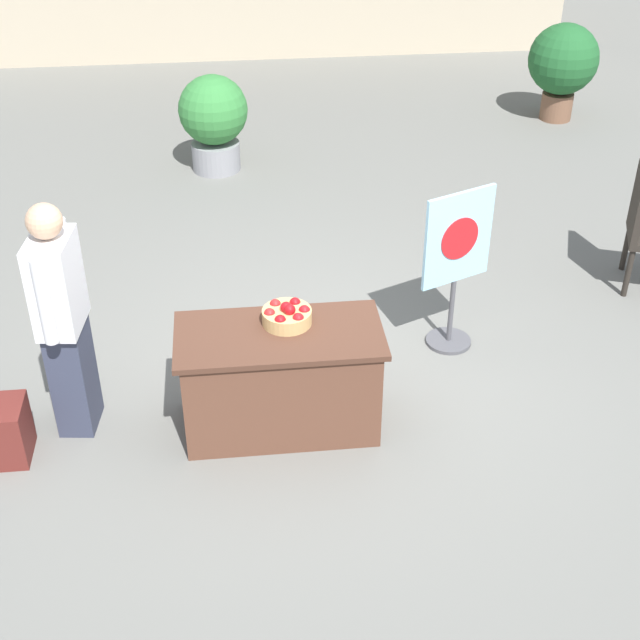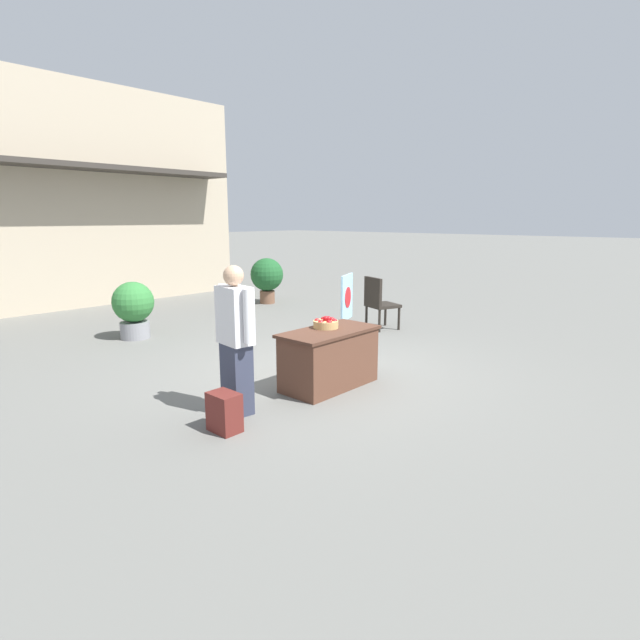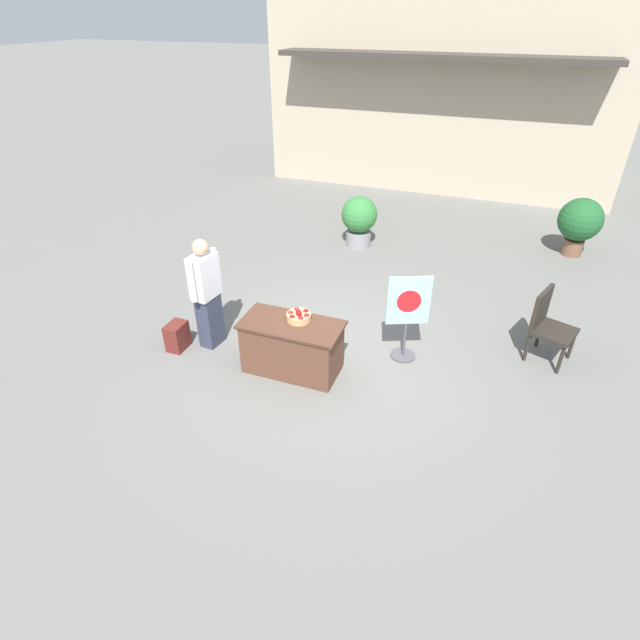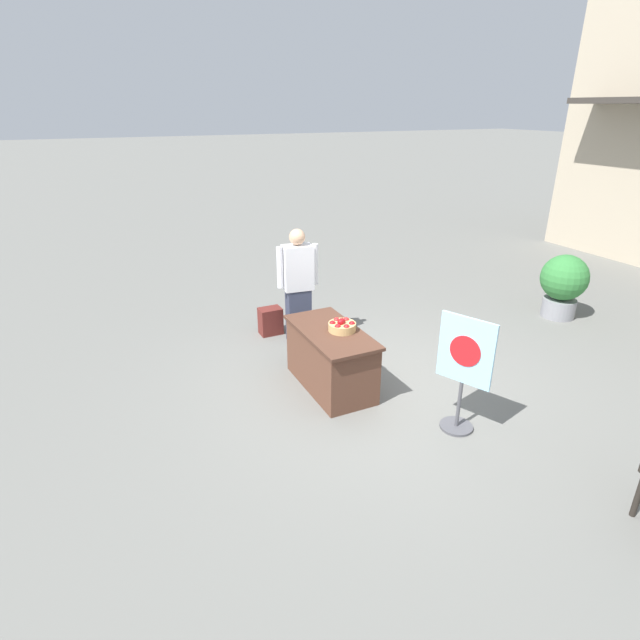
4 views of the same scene
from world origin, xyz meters
name	(u,v)px [view 2 (image 2 of 4)]	position (x,y,z in m)	size (l,w,h in m)	color
ground_plane	(317,372)	(0.00, 0.00, 0.00)	(120.00, 120.00, 0.00)	slate
storefront_building	(43,198)	(0.01, 9.88, 2.73)	(9.09, 4.90, 5.44)	#B7A88E
display_table	(329,358)	(-0.34, -0.53, 0.39)	(1.39, 0.69, 0.77)	brown
apple_basket	(326,323)	(-0.28, -0.42, 0.83)	(0.33, 0.33, 0.16)	tan
person_visitor	(236,339)	(-1.75, -0.36, 0.87)	(0.31, 0.61, 1.70)	#33384C
backpack	(224,412)	(-2.16, -0.66, 0.21)	(0.24, 0.34, 0.42)	maroon
poster_board	(347,311)	(1.06, 0.32, 0.73)	(0.56, 0.36, 1.32)	#4C4C51
patio_chair	(378,301)	(2.94, 1.03, 0.59)	(0.71, 0.71, 1.06)	#28231E
potted_plant_near_right	(133,307)	(-0.73, 3.94, 0.59)	(0.75, 0.75, 1.06)	gray
potted_plant_far_left	(267,276)	(3.54, 5.03, 0.71)	(0.85, 0.85, 1.19)	brown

